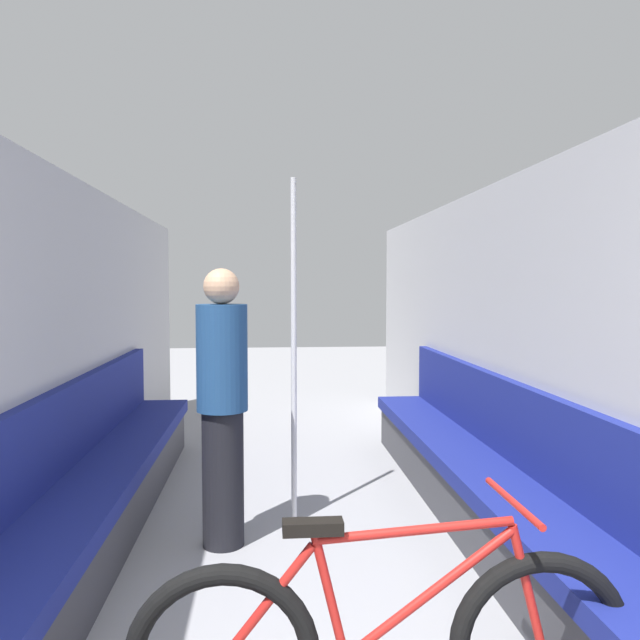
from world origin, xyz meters
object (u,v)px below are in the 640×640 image
bench_seat_row_left (86,504)px  bench_seat_row_right (494,492)px  passenger_standing (222,404)px  grab_pole_near (294,357)px

bench_seat_row_left → bench_seat_row_right: bearing=0.0°
passenger_standing → bench_seat_row_left: bearing=-7.2°
grab_pole_near → passenger_standing: bearing=-143.3°
grab_pole_near → bench_seat_row_right: bearing=-19.8°
bench_seat_row_left → passenger_standing: passenger_standing is taller
bench_seat_row_right → grab_pole_near: bearing=160.2°
passenger_standing → bench_seat_row_right: bearing=162.0°
bench_seat_row_right → passenger_standing: 1.71m
grab_pole_near → passenger_standing: 0.59m
bench_seat_row_right → passenger_standing: bearing=176.5°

